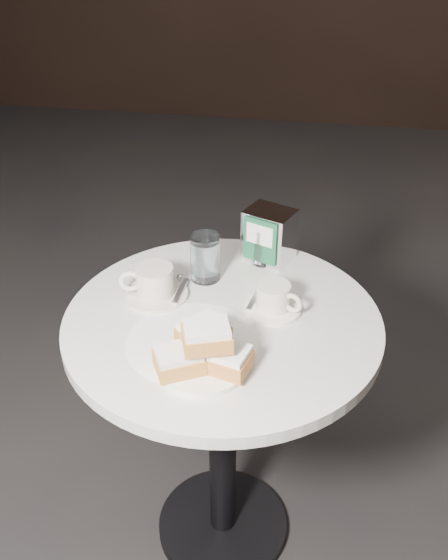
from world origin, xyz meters
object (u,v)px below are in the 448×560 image
coffee_cup_right (274,300)px  water_glass_right (264,245)px  beignet_plate (203,352)px  napkin_dispenser (269,235)px  cafe_table (223,384)px  water_glass_left (205,258)px  coffee_cup_left (154,284)px

coffee_cup_right → water_glass_right: (-0.05, 0.20, 0.02)m
beignet_plate → napkin_dispenser: bearing=80.0°
coffee_cup_right → water_glass_right: bearing=126.8°
cafe_table → coffee_cup_right: size_ratio=4.39×
beignet_plate → water_glass_left: beignet_plate is taller
cafe_table → beignet_plate: size_ratio=3.55×
cafe_table → napkin_dispenser: napkin_dispenser is taller
cafe_table → coffee_cup_right: 0.26m
cafe_table → coffee_cup_left: size_ratio=4.21×
cafe_table → beignet_plate: (-0.01, -0.17, 0.24)m
coffee_cup_right → water_glass_left: bearing=173.1°
beignet_plate → coffee_cup_right: (0.11, 0.22, -0.01)m
napkin_dispenser → water_glass_right: bearing=-96.1°
beignet_plate → coffee_cup_left: 0.28m
water_glass_left → water_glass_right: size_ratio=1.18×
beignet_plate → napkin_dispenser: 0.45m
cafe_table → coffee_cup_right: coffee_cup_right is taller
coffee_cup_left → coffee_cup_right: bearing=-14.6°
coffee_cup_left → water_glass_left: water_glass_left is taller
coffee_cup_right → water_glass_left: (-0.17, 0.10, 0.03)m
beignet_plate → coffee_cup_right: bearing=62.5°
beignet_plate → water_glass_left: bearing=100.6°
coffee_cup_right → beignet_plate: bearing=-93.7°
cafe_table → napkin_dispenser: size_ratio=5.36×
coffee_cup_left → water_glass_right: bearing=27.8°
cafe_table → water_glass_left: water_glass_left is taller
beignet_plate → water_glass_left: (-0.06, 0.32, 0.01)m
water_glass_left → coffee_cup_left: bearing=-135.9°
water_glass_left → water_glass_right: bearing=37.7°
beignet_plate → water_glass_right: (0.07, 0.42, 0.00)m
coffee_cup_left → water_glass_left: size_ratio=1.55×
coffee_cup_left → napkin_dispenser: (0.24, 0.21, 0.03)m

